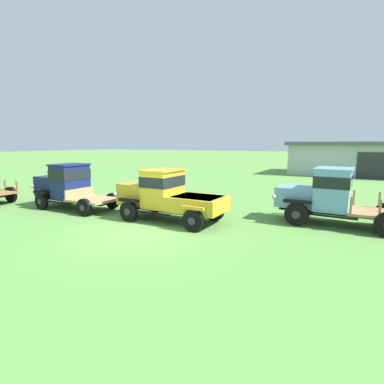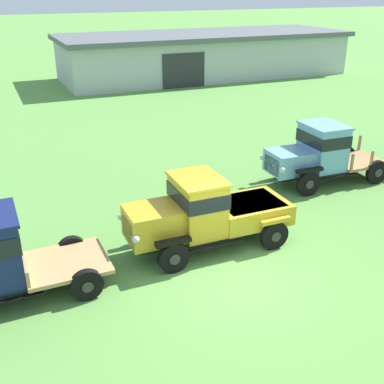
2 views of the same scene
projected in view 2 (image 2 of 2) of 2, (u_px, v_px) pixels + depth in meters
name	position (u px, v px, depth m)	size (l,w,h in m)	color
ground_plane	(237.00, 278.00, 12.30)	(240.00, 240.00, 0.00)	#5B9342
farm_shed	(204.00, 54.00, 38.32)	(22.84, 8.15, 3.36)	#B2B7BC
vintage_truck_midrow_center	(204.00, 212.00, 13.37)	(4.79, 2.09, 2.14)	black
vintage_truck_far_side	(318.00, 153.00, 17.70)	(4.82, 2.18, 2.24)	black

